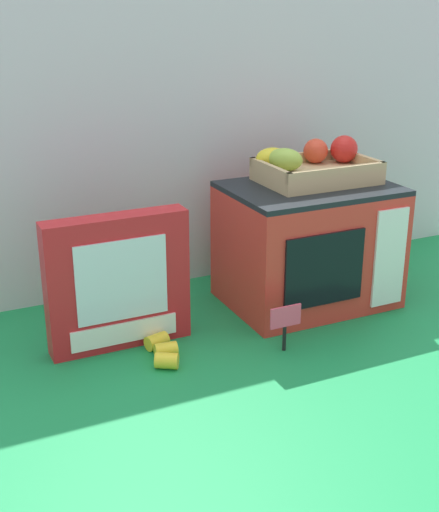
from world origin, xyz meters
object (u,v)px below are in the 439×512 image
food_groups_crate (314,167)px  cookie_set_box (118,282)px  price_sign (285,321)px  toy_microwave (308,245)px  loose_toy_banana (163,350)px

food_groups_crate → cookie_set_box: (-0.50, -0.07, -0.18)m
cookie_set_box → price_sign: (0.30, -0.17, -0.07)m
toy_microwave → price_sign: 0.28m
food_groups_crate → price_sign: (-0.21, -0.24, -0.25)m
toy_microwave → food_groups_crate: size_ratio=1.44×
food_groups_crate → price_sign: 0.41m
price_sign → loose_toy_banana: price_sign is taller
cookie_set_box → loose_toy_banana: cookie_set_box is taller
cookie_set_box → loose_toy_banana: bearing=-57.7°
price_sign → food_groups_crate: bearing=49.3°
cookie_set_box → toy_microwave: bearing=3.4°
loose_toy_banana → price_sign: bearing=-18.1°
price_sign → cookie_set_box: bearing=150.1°
cookie_set_box → price_sign: cookie_set_box is taller
toy_microwave → cookie_set_box: toy_microwave is taller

